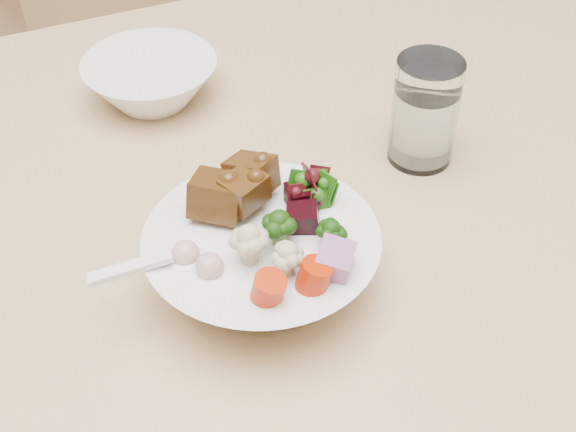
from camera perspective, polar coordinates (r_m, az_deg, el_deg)
The scene contains 6 objects.
dining_table at distance 0.85m, azimuth 10.57°, elevation -2.40°, with size 1.84×1.25×0.79m.
chair_far at distance 1.45m, azimuth -9.55°, elevation 10.34°, with size 0.59×0.59×0.96m.
food_bowl at distance 0.67m, azimuth -1.82°, elevation -2.87°, with size 0.20×0.20×0.11m.
soup_spoon at distance 0.64m, azimuth -8.15°, elevation -3.30°, with size 0.10×0.05×0.02m.
water_glass at distance 0.80m, azimuth 9.67°, elevation 7.07°, with size 0.07×0.07×0.11m.
side_bowl at distance 0.90m, azimuth -9.70°, elevation 9.43°, with size 0.15×0.15×0.05m, color white, non-canonical shape.
Camera 1 is at (-0.19, -0.42, 1.30)m, focal length 50.00 mm.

